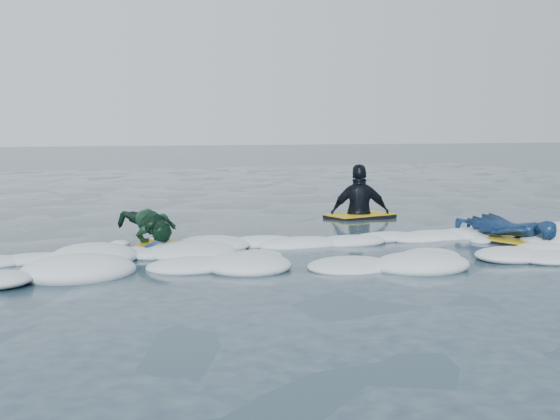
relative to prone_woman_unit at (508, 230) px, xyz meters
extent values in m
plane|color=#182D3B|center=(-2.88, -0.77, -0.20)|extent=(120.00, 120.00, 0.00)
cube|color=black|center=(0.00, -0.22, -0.16)|extent=(0.84, 1.12, 0.05)
cube|color=gold|center=(0.00, -0.22, -0.13)|extent=(0.81, 1.09, 0.02)
imported|color=navy|center=(0.00, 0.03, 0.02)|extent=(1.03, 1.59, 0.36)
cube|color=black|center=(-4.83, 1.12, -0.17)|extent=(0.84, 1.01, 0.04)
cube|color=gold|center=(-4.83, 1.12, -0.13)|extent=(0.81, 0.99, 0.02)
cube|color=#1642A8|center=(-4.83, 1.12, -0.12)|extent=(0.53, 0.82, 0.01)
imported|color=#0F3A22|center=(-4.83, 1.32, 0.08)|extent=(0.81, 1.40, 0.50)
cube|color=black|center=(-0.79, 3.17, -0.16)|extent=(1.35, 0.93, 0.06)
cube|color=gold|center=(-0.79, 3.17, -0.11)|extent=(1.32, 0.90, 0.02)
imported|color=black|center=(-0.79, 3.17, -0.13)|extent=(1.16, 0.76, 1.84)
camera|label=1|loc=(-6.31, -8.22, 1.42)|focal=45.00mm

